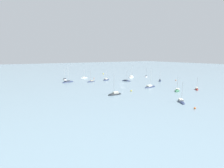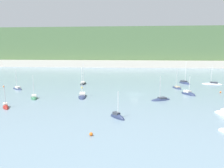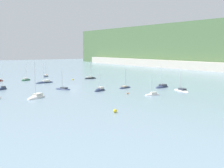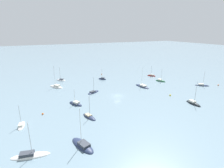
{
  "view_description": "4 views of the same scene",
  "coord_description": "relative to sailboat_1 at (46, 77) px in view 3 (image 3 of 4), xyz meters",
  "views": [
    {
      "loc": [
        -85.72,
        60.1,
        17.12
      ],
      "look_at": [
        -3.21,
        9.66,
        1.12
      ],
      "focal_mm": 28.0,
      "sensor_mm": 36.0,
      "label": 1
    },
    {
      "loc": [
        -1.24,
        -74.79,
        15.36
      ],
      "look_at": [
        -8.63,
        7.58,
        2.26
      ],
      "focal_mm": 35.0,
      "sensor_mm": 36.0,
      "label": 2
    },
    {
      "loc": [
        113.48,
        -55.72,
        15.07
      ],
      "look_at": [
        11.68,
        10.78,
        1.23
      ],
      "focal_mm": 50.0,
      "sensor_mm": 36.0,
      "label": 3
    },
    {
      "loc": [
        32.18,
        62.77,
        27.32
      ],
      "look_at": [
        -0.37,
        -5.84,
        3.74
      ],
      "focal_mm": 28.0,
      "sensor_mm": 36.0,
      "label": 4
    }
  ],
  "objects": [
    {
      "name": "sailboat_8",
      "position": [
        23.07,
        14.46,
        -0.01
      ],
      "size": [
        2.29,
        6.65,
        10.16
      ],
      "rotation": [
        0.0,
        0.0,
        1.54
      ],
      "color": "black",
      "rests_on": "ground_plane"
    },
    {
      "name": "sailboat_7",
      "position": [
        41.47,
        -32.86,
        -0.02
      ],
      "size": [
        4.24,
        4.53,
        7.2
      ],
      "rotation": [
        0.0,
        0.0,
        5.44
      ],
      "color": "#232D4C",
      "rests_on": "ground_plane"
    },
    {
      "name": "ground_plane",
      "position": [
        45.78,
        -5.75,
        -0.13
      ],
      "size": [
        600.0,
        600.0,
        0.0
      ],
      "primitive_type": "plane",
      "color": "slate"
    },
    {
      "name": "sailboat_2",
      "position": [
        82.67,
        4.22,
        -0.01
      ],
      "size": [
        2.67,
        5.7,
        7.22
      ],
      "rotation": [
        0.0,
        0.0,
        4.53
      ],
      "color": "silver",
      "rests_on": "ground_plane"
    },
    {
      "name": "sailboat_13",
      "position": [
        53.63,
        -14.14,
        -0.05
      ],
      "size": [
        6.91,
        5.12,
        7.86
      ],
      "rotation": [
        0.0,
        0.0,
        3.62
      ],
      "color": "#232D4C",
      "rests_on": "ground_plane"
    },
    {
      "name": "sailboat_4",
      "position": [
        28.58,
        -11.65,
        -0.0
      ],
      "size": [
        4.13,
        9.13,
        10.52
      ],
      "rotation": [
        0.0,
        0.0,
        4.9
      ],
      "color": "#232D4C",
      "rests_on": "ground_plane"
    },
    {
      "name": "sailboat_1",
      "position": [
        0.0,
        0.0,
        0.0
      ],
      "size": [
        6.48,
        5.73,
        8.43
      ],
      "rotation": [
        0.0,
        0.0,
        2.46
      ],
      "color": "#232D4C",
      "rests_on": "ground_plane"
    },
    {
      "name": "sailboat_12",
      "position": [
        13.84,
        -15.36,
        -0.02
      ],
      "size": [
        4.23,
        5.88,
        8.32
      ],
      "rotation": [
        0.0,
        0.0,
        2.03
      ],
      "color": "#2D6647",
      "rests_on": "ground_plane"
    },
    {
      "name": "sailboat_11",
      "position": [
        67.73,
        -29.29,
        0.0
      ],
      "size": [
        6.83,
        8.31,
        11.93
      ],
      "rotation": [
        0.0,
        0.0,
        5.32
      ],
      "color": "white",
      "rests_on": "ground_plane"
    },
    {
      "name": "sailboat_9",
      "position": [
        62.73,
        7.52,
        -0.04
      ],
      "size": [
        3.74,
        6.73,
        8.38
      ],
      "rotation": [
        0.0,
        0.0,
        1.85
      ],
      "color": "#232D4C",
      "rests_on": "ground_plane"
    },
    {
      "name": "mooring_buoy_2",
      "position": [
        -7.74,
        3.45,
        0.19
      ],
      "size": [
        0.63,
        0.63,
        0.63
      ],
      "color": "orange",
      "rests_on": "ground_plane"
    },
    {
      "name": "sailboat_10",
      "position": [
        80.64,
        19.43,
        0.01
      ],
      "size": [
        8.79,
        4.06,
        9.17
      ],
      "rotation": [
        0.0,
        0.0,
        2.92
      ],
      "color": "silver",
      "rests_on": "ground_plane"
    },
    {
      "name": "sailboat_6",
      "position": [
        64.18,
        -4.59,
        -0.02
      ],
      "size": [
        5.04,
        6.7,
        7.32
      ],
      "rotation": [
        0.0,
        0.0,
        5.21
      ],
      "color": "#232D4C",
      "rests_on": "ground_plane"
    },
    {
      "name": "sailboat_3",
      "position": [
        68.86,
        20.95,
        -0.02
      ],
      "size": [
        5.22,
        8.8,
        10.86
      ],
      "rotation": [
        0.0,
        0.0,
        5.02
      ],
      "color": "#232D4C",
      "rests_on": "ground_plane"
    },
    {
      "name": "mooring_buoy_0",
      "position": [
        24.92,
        3.99,
        0.21
      ],
      "size": [
        0.68,
        0.68,
        0.68
      ],
      "color": "yellow",
      "rests_on": "ground_plane"
    },
    {
      "name": "mooring_buoy_1",
      "position": [
        99.11,
        -21.3,
        0.32
      ],
      "size": [
        0.89,
        0.89,
        0.89
      ],
      "color": "yellow",
      "rests_on": "ground_plane"
    },
    {
      "name": "mooring_buoy_4",
      "position": [
        76.31,
        -1.05,
        0.17
      ],
      "size": [
        0.58,
        0.58,
        0.58
      ],
      "color": "orange",
      "rests_on": "ground_plane"
    }
  ]
}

